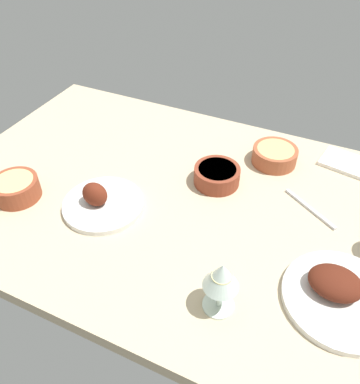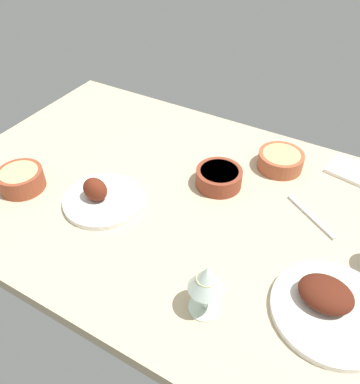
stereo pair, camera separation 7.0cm
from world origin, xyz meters
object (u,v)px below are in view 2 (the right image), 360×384
at_px(wine_glass, 207,280).
at_px(fork_loose, 311,216).
at_px(plate_center_main, 330,305).
at_px(plate_far_side, 101,197).
at_px(folded_napkin, 360,174).
at_px(bowl_pasta, 280,160).
at_px(bowl_soup, 219,177).
at_px(bowl_potatoes, 21,179).

xyz_separation_m(wine_glass, fork_loose, (-0.12, -0.38, -0.10)).
xyz_separation_m(plate_center_main, plate_far_side, (0.63, -0.03, -0.00)).
bearing_deg(folded_napkin, bowl_pasta, 19.87).
relative_size(bowl_soup, wine_glass, 0.96).
bearing_deg(plate_far_side, wine_glass, 158.86).
bearing_deg(folded_napkin, wine_glass, 72.45).
distance_m(plate_far_side, bowl_pasta, 0.55).
height_order(bowl_soup, bowl_potatoes, bowl_potatoes).
distance_m(bowl_soup, folded_napkin, 0.43).
xyz_separation_m(plate_far_side, folded_napkin, (-0.60, -0.48, -0.01)).
bearing_deg(plate_far_side, bowl_potatoes, 14.86).
bearing_deg(bowl_soup, plate_center_main, 146.03).
relative_size(bowl_pasta, wine_glass, 0.98).
relative_size(plate_center_main, bowl_soup, 1.92).
bearing_deg(plate_center_main, fork_loose, -66.94).
distance_m(bowl_potatoes, fork_loose, 0.82).
distance_m(wine_glass, fork_loose, 0.41).
relative_size(bowl_pasta, fork_loose, 0.77).
xyz_separation_m(plate_center_main, fork_loose, (0.11, -0.26, -0.02)).
relative_size(bowl_soup, folded_napkin, 0.74).
bearing_deg(bowl_potatoes, wine_glass, 171.87).
bearing_deg(folded_napkin, bowl_soup, 35.30).
bearing_deg(wine_glass, bowl_potatoes, -8.13).
relative_size(bowl_soup, fork_loose, 0.75).
bearing_deg(folded_napkin, plate_center_main, 93.40).
bearing_deg(plate_far_side, fork_loose, -156.23).
xyz_separation_m(bowl_soup, folded_napkin, (-0.35, -0.25, -0.02)).
relative_size(plate_far_side, bowl_pasta, 1.61).
distance_m(plate_center_main, fork_loose, 0.28).
distance_m(bowl_soup, bowl_potatoes, 0.57).
xyz_separation_m(plate_center_main, bowl_pasta, (0.26, -0.43, 0.01)).
relative_size(plate_far_side, bowl_potatoes, 1.72).
bearing_deg(fork_loose, bowl_pasta, 163.99).
bearing_deg(fork_loose, bowl_potatoes, -125.74).
bearing_deg(folded_napkin, fork_loose, 72.38).
height_order(plate_far_side, bowl_pasta, plate_far_side).
xyz_separation_m(bowl_potatoes, fork_loose, (-0.76, -0.29, -0.03)).
bearing_deg(plate_far_side, bowl_pasta, -133.34).
xyz_separation_m(bowl_pasta, folded_napkin, (-0.23, -0.08, -0.02)).
height_order(bowl_soup, fork_loose, bowl_soup).
bearing_deg(fork_loose, plate_far_side, -123.05).
xyz_separation_m(plate_far_side, bowl_soup, (-0.25, -0.23, 0.01)).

